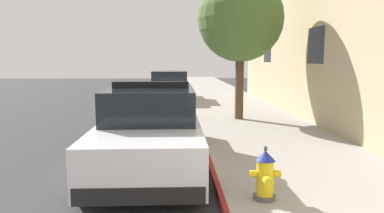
% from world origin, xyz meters
% --- Properties ---
extents(ground_plane, '(33.60, 60.00, 0.20)m').
position_xyz_m(ground_plane, '(-4.25, 10.00, -0.10)').
color(ground_plane, '#353538').
extents(sidewalk_pavement, '(3.51, 60.00, 0.15)m').
position_xyz_m(sidewalk_pavement, '(1.75, 10.00, 0.07)').
color(sidewalk_pavement, '#9E9991').
rests_on(sidewalk_pavement, ground).
extents(curb_painted_edge, '(0.08, 60.00, 0.15)m').
position_xyz_m(curb_painted_edge, '(-0.04, 10.00, 0.07)').
color(curb_painted_edge, maroon).
rests_on(curb_painted_edge, ground).
extents(police_cruiser, '(1.94, 4.84, 1.68)m').
position_xyz_m(police_cruiser, '(-1.19, 6.00, 0.74)').
color(police_cruiser, white).
rests_on(police_cruiser, ground).
extents(parked_car_silver_ahead, '(1.94, 4.84, 1.56)m').
position_xyz_m(parked_car_silver_ahead, '(-1.01, 16.62, 0.74)').
color(parked_car_silver_ahead, '#B2B5BA').
rests_on(parked_car_silver_ahead, ground).
extents(fire_hydrant, '(0.44, 0.40, 0.76)m').
position_xyz_m(fire_hydrant, '(0.55, 3.82, 0.50)').
color(fire_hydrant, '#4C4C51').
rests_on(fire_hydrant, sidewalk_pavement).
extents(street_tree, '(2.76, 2.76, 4.64)m').
position_xyz_m(street_tree, '(1.39, 10.77, 3.39)').
color(street_tree, brown).
rests_on(street_tree, sidewalk_pavement).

